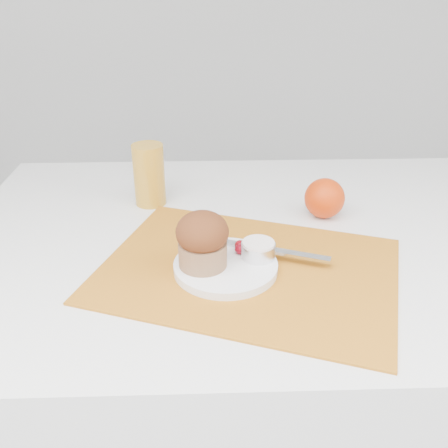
{
  "coord_description": "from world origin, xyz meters",
  "views": [
    {
      "loc": [
        -0.11,
        -0.79,
        1.21
      ],
      "look_at": [
        -0.09,
        -0.0,
        0.8
      ],
      "focal_mm": 40.0,
      "sensor_mm": 36.0,
      "label": 1
    }
  ],
  "objects_px": {
    "plate": "(226,267)",
    "muffin": "(202,240)",
    "table": "(261,377)",
    "orange": "(324,198)",
    "juice_glass": "(149,175)"
  },
  "relations": [
    {
      "from": "muffin",
      "to": "juice_glass",
      "type": "bearing_deg",
      "value": 112.04
    },
    {
      "from": "table",
      "to": "plate",
      "type": "distance_m",
      "value": 0.42
    },
    {
      "from": "table",
      "to": "muffin",
      "type": "distance_m",
      "value": 0.48
    },
    {
      "from": "table",
      "to": "orange",
      "type": "height_order",
      "value": "orange"
    },
    {
      "from": "plate",
      "to": "orange",
      "type": "xyz_separation_m",
      "value": [
        0.21,
        0.2,
        0.03
      ]
    },
    {
      "from": "plate",
      "to": "muffin",
      "type": "distance_m",
      "value": 0.07
    },
    {
      "from": "orange",
      "to": "table",
      "type": "bearing_deg",
      "value": -150.3
    },
    {
      "from": "orange",
      "to": "muffin",
      "type": "distance_m",
      "value": 0.32
    },
    {
      "from": "muffin",
      "to": "orange",
      "type": "bearing_deg",
      "value": 40.01
    },
    {
      "from": "plate",
      "to": "orange",
      "type": "height_order",
      "value": "orange"
    },
    {
      "from": "juice_glass",
      "to": "muffin",
      "type": "height_order",
      "value": "juice_glass"
    },
    {
      "from": "table",
      "to": "muffin",
      "type": "height_order",
      "value": "muffin"
    },
    {
      "from": "table",
      "to": "orange",
      "type": "bearing_deg",
      "value": 29.7
    },
    {
      "from": "plate",
      "to": "orange",
      "type": "relative_size",
      "value": 2.15
    },
    {
      "from": "table",
      "to": "plate",
      "type": "relative_size",
      "value": 6.86
    }
  ]
}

